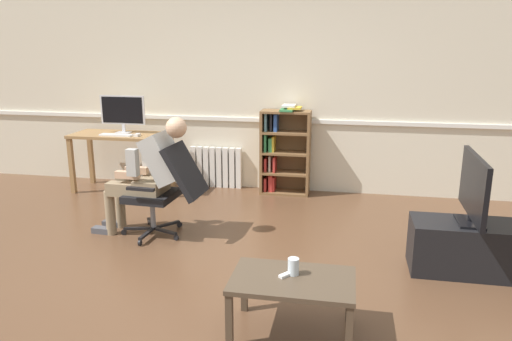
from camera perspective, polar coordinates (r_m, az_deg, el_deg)
The scene contains 15 objects.
ground_plane at distance 4.14m, azimuth -4.38°, elevation -12.29°, with size 18.00×18.00×0.00m, color brown.
back_wall at distance 6.30m, azimuth 1.80°, elevation 9.86°, with size 12.00×0.13×2.70m.
computer_desk at distance 6.50m, azimuth -15.57°, elevation 3.17°, with size 1.25×0.56×0.76m.
imac_monitor at distance 6.50m, azimuth -15.43°, elevation 6.74°, with size 0.60×0.14×0.48m.
keyboard at distance 6.35m, azimuth -16.13°, elevation 4.04°, with size 0.42×0.12×0.02m, color white.
computer_mouse at distance 6.25m, azimuth -13.80°, elevation 4.08°, with size 0.06×0.10×0.03m, color white.
bookshelf at distance 6.19m, azimuth 3.14°, elevation 2.29°, with size 0.62×0.30×1.14m.
radiator at distance 6.53m, azimuth -4.72°, elevation 0.40°, with size 0.69×0.08×0.54m.
office_chair at distance 4.84m, azimuth -10.45°, elevation -1.86°, with size 0.87×0.62×0.95m.
person_seated at distance 4.88m, azimuth -12.53°, elevation -0.22°, with size 1.03×0.41×1.21m.
tv_stand at distance 4.48m, azimuth 23.53°, elevation -8.30°, with size 0.91×0.44×0.44m.
tv_screen at distance 4.31m, azimuth 24.25°, elevation -1.93°, with size 0.21×0.86×0.57m.
coffee_table at distance 3.25m, azimuth 4.33°, elevation -13.34°, with size 0.80×0.51×0.40m.
drinking_glass at distance 3.25m, azimuth 4.42°, elevation -11.19°, with size 0.07×0.07×0.11m, color silver.
spare_remote at distance 3.26m, azimuth 3.84°, elevation -12.02°, with size 0.04×0.15×0.02m, color white.
Camera 1 is at (1.00, -3.55, 1.87)m, focal length 34.00 mm.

